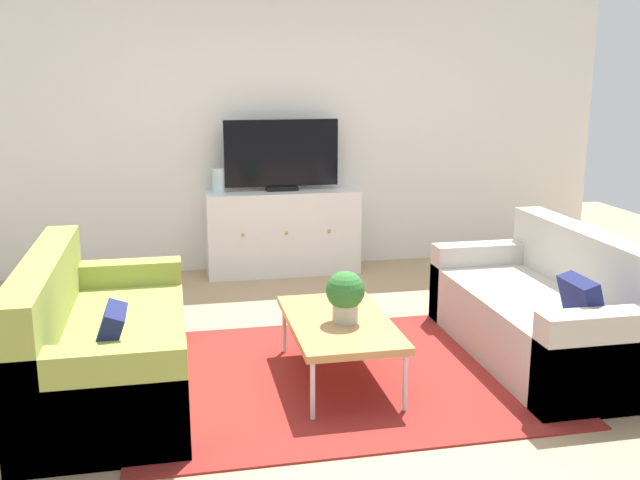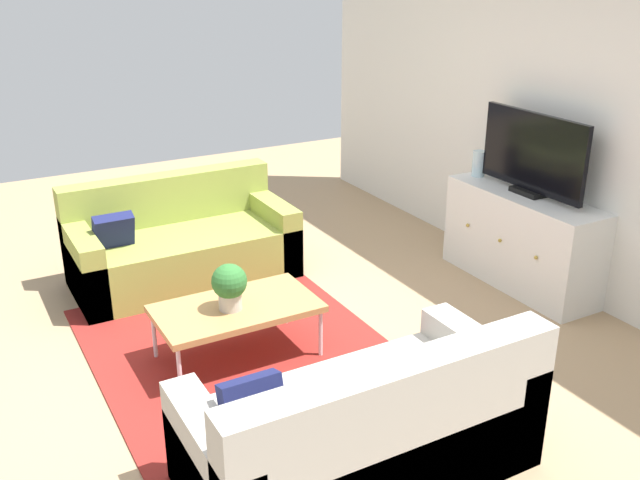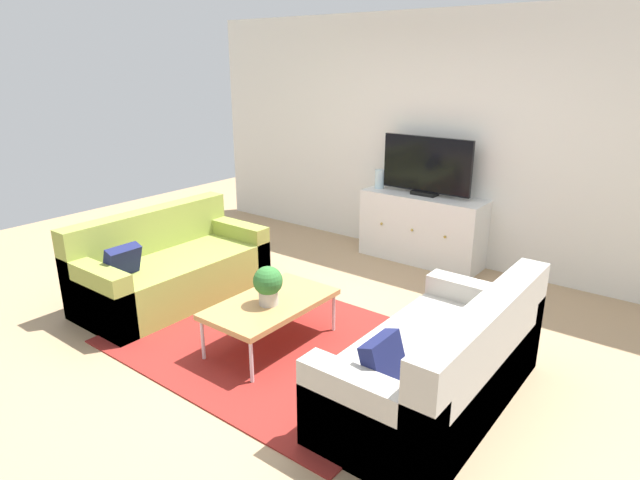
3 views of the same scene
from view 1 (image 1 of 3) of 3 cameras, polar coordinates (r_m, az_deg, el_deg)
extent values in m
plane|color=tan|center=(4.67, 1.08, -9.97)|extent=(10.00, 10.00, 0.00)
cube|color=silver|center=(6.82, -3.64, 9.10)|extent=(6.40, 0.12, 2.70)
cube|color=maroon|center=(4.54, 1.50, -10.64)|extent=(2.50, 1.90, 0.01)
cube|color=olive|center=(4.42, -16.18, -8.93)|extent=(0.86, 1.77, 0.43)
cube|color=olive|center=(4.39, -20.67, -6.62)|extent=(0.20, 1.77, 0.83)
cube|color=olive|center=(5.14, -15.59, -4.83)|extent=(0.86, 0.18, 0.58)
cube|color=olive|center=(3.66, -17.17, -12.44)|extent=(0.86, 0.18, 0.58)
cube|color=#191E4C|center=(3.78, -16.35, -7.34)|extent=(0.19, 0.30, 0.32)
cube|color=#B2ADA3|center=(4.96, 16.84, -6.49)|extent=(0.86, 1.77, 0.43)
cube|color=#B2ADA3|center=(5.07, 20.29, -3.97)|extent=(0.20, 1.77, 0.83)
cube|color=#B2ADA3|center=(5.61, 13.09, -3.14)|extent=(0.86, 0.18, 0.58)
cube|color=#B2ADA3|center=(4.31, 21.92, -8.87)|extent=(0.86, 0.18, 0.58)
cube|color=#191E4C|center=(4.38, 19.95, -4.74)|extent=(0.18, 0.30, 0.32)
cube|color=#B7844C|center=(4.36, 1.52, -6.55)|extent=(0.60, 1.06, 0.04)
cylinder|color=silver|center=(3.94, -0.58, -11.83)|extent=(0.03, 0.03, 0.34)
cylinder|color=silver|center=(4.06, 6.72, -11.13)|extent=(0.03, 0.03, 0.34)
cylinder|color=silver|center=(4.83, -2.82, -6.99)|extent=(0.03, 0.03, 0.34)
cylinder|color=silver|center=(4.93, 3.16, -6.57)|extent=(0.03, 0.03, 0.34)
cylinder|color=#B7B2A8|center=(4.30, 1.99, -5.78)|extent=(0.15, 0.15, 0.11)
sphere|color=#2D6B2D|center=(4.25, 2.01, -3.98)|extent=(0.23, 0.23, 0.23)
cube|color=white|center=(6.69, -2.96, 0.66)|extent=(1.39, 0.44, 0.77)
sphere|color=#B79338|center=(6.41, -6.09, 0.40)|extent=(0.03, 0.03, 0.03)
sphere|color=#B79338|center=(6.46, -2.65, 0.55)|extent=(0.03, 0.03, 0.03)
sphere|color=#B79338|center=(6.53, 0.72, 0.71)|extent=(0.03, 0.03, 0.03)
cube|color=black|center=(6.63, -3.03, 4.11)|extent=(0.28, 0.16, 0.04)
cube|color=black|center=(6.59, -3.06, 6.86)|extent=(1.04, 0.04, 0.60)
cylinder|color=silver|center=(6.54, -8.01, 4.65)|extent=(0.11, 0.11, 0.22)
camera|label=2|loc=(5.48, 53.74, 15.24)|focal=40.14mm
camera|label=3|loc=(3.81, 61.85, 11.73)|focal=30.14mm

